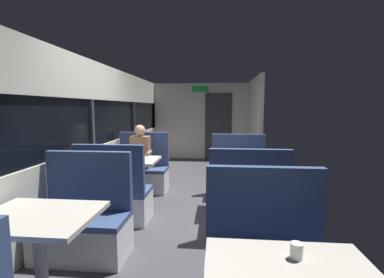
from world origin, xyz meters
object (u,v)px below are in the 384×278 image
at_px(bench_front_aisle_facing_entry, 266,268).
at_px(dining_table_rear_aisle, 243,170).
at_px(seated_passenger, 141,163).
at_px(bench_near_window_facing_entry, 84,226).
at_px(coffee_cup_secondary, 124,155).
at_px(bench_mid_window_facing_entry, 142,173).
at_px(bench_rear_aisle_facing_end, 247,208).
at_px(dining_table_mid_window, 130,165).
at_px(coffee_cup_primary, 297,251).
at_px(bench_mid_window_facing_end, 115,198).
at_px(bench_rear_aisle_facing_entry, 238,178).
at_px(dining_table_near_window, 38,227).

height_order(bench_front_aisle_facing_entry, dining_table_rear_aisle, bench_front_aisle_facing_entry).
bearing_deg(bench_front_aisle_facing_entry, seated_passenger, 122.65).
bearing_deg(bench_near_window_facing_entry, seated_passenger, 90.00).
relative_size(dining_table_rear_aisle, coffee_cup_secondary, 10.00).
height_order(bench_mid_window_facing_entry, bench_rear_aisle_facing_end, same).
relative_size(bench_rear_aisle_facing_end, coffee_cup_secondary, 12.22).
height_order(bench_near_window_facing_entry, dining_table_mid_window, bench_near_window_facing_entry).
xyz_separation_m(bench_mid_window_facing_entry, bench_rear_aisle_facing_end, (1.79, -1.60, 0.00)).
relative_size(coffee_cup_primary, coffee_cup_secondary, 1.00).
bearing_deg(dining_table_rear_aisle, bench_rear_aisle_facing_end, -90.00).
xyz_separation_m(dining_table_mid_window, bench_mid_window_facing_entry, (0.00, 0.70, -0.31)).
bearing_deg(bench_mid_window_facing_end, bench_rear_aisle_facing_end, -6.38).
xyz_separation_m(bench_mid_window_facing_end, dining_table_rear_aisle, (1.79, 0.50, 0.31)).
distance_m(dining_table_mid_window, bench_rear_aisle_facing_end, 2.03).
distance_m(bench_near_window_facing_entry, coffee_cup_secondary, 1.71).
relative_size(dining_table_mid_window, bench_mid_window_facing_end, 0.82).
distance_m(dining_table_rear_aisle, bench_rear_aisle_facing_entry, 0.77).
xyz_separation_m(dining_table_mid_window, seated_passenger, (0.00, 0.63, -0.10)).
bearing_deg(bench_mid_window_facing_entry, seated_passenger, -90.00).
xyz_separation_m(bench_mid_window_facing_entry, coffee_cup_secondary, (-0.13, -0.63, 0.46)).
bearing_deg(coffee_cup_secondary, bench_rear_aisle_facing_end, -26.93).
bearing_deg(bench_mid_window_facing_entry, dining_table_rear_aisle, -26.68).
distance_m(bench_rear_aisle_facing_end, coffee_cup_primary, 1.87).
xyz_separation_m(dining_table_rear_aisle, coffee_cup_primary, (0.06, -2.51, 0.15)).
bearing_deg(dining_table_mid_window, coffee_cup_primary, -55.77).
bearing_deg(seated_passenger, dining_table_near_window, -90.00).
bearing_deg(bench_rear_aisle_facing_entry, bench_rear_aisle_facing_end, -90.00).
bearing_deg(coffee_cup_primary, bench_mid_window_facing_entry, 118.41).
height_order(dining_table_near_window, dining_table_rear_aisle, same).
xyz_separation_m(seated_passenger, coffee_cup_secondary, (-0.13, -0.55, 0.25)).
bearing_deg(bench_rear_aisle_facing_entry, bench_front_aisle_facing_entry, -90.00).
bearing_deg(bench_mid_window_facing_entry, bench_mid_window_facing_end, -90.00).
relative_size(bench_near_window_facing_entry, bench_front_aisle_facing_entry, 1.00).
bearing_deg(coffee_cup_primary, bench_front_aisle_facing_entry, 95.84).
distance_m(bench_front_aisle_facing_entry, dining_table_rear_aisle, 1.99).
height_order(bench_rear_aisle_facing_entry, coffee_cup_secondary, bench_rear_aisle_facing_entry).
height_order(bench_front_aisle_facing_entry, bench_rear_aisle_facing_end, same).
distance_m(coffee_cup_primary, coffee_cup_secondary, 3.41).
distance_m(dining_table_mid_window, bench_front_aisle_facing_entry, 2.83).
distance_m(dining_table_near_window, bench_mid_window_facing_entry, 2.98).
bearing_deg(bench_mid_window_facing_entry, bench_front_aisle_facing_entry, -58.02).
relative_size(bench_mid_window_facing_end, bench_rear_aisle_facing_end, 1.00).
distance_m(dining_table_mid_window, seated_passenger, 0.64).
relative_size(bench_mid_window_facing_end, dining_table_rear_aisle, 1.22).
xyz_separation_m(coffee_cup_primary, coffee_cup_secondary, (-1.97, 2.79, 0.00)).
bearing_deg(coffee_cup_primary, bench_near_window_facing_entry, 148.15).
relative_size(dining_table_rear_aisle, bench_rear_aisle_facing_end, 0.82).
xyz_separation_m(bench_mid_window_facing_end, bench_front_aisle_facing_entry, (1.79, -1.47, 0.00)).
bearing_deg(seated_passenger, coffee_cup_secondary, -102.79).
distance_m(bench_rear_aisle_facing_entry, coffee_cup_secondary, 2.01).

